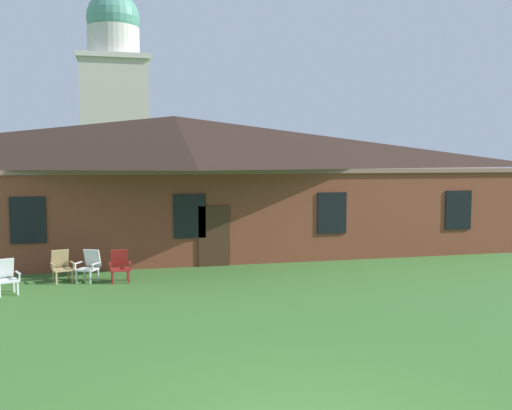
# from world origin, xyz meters

# --- Properties ---
(brick_building) EXTENTS (26.96, 10.40, 5.53)m
(brick_building) POSITION_xyz_m (0.00, 17.48, 2.82)
(brick_building) COLOR brown
(brick_building) RESTS_ON ground
(dome_tower) EXTENTS (5.18, 5.18, 16.97)m
(dome_tower) POSITION_xyz_m (-2.43, 37.38, 7.67)
(dome_tower) COLOR beige
(dome_tower) RESTS_ON ground
(lawn_chair_by_porch) EXTENTS (0.78, 0.83, 0.96)m
(lawn_chair_by_porch) POSITION_xyz_m (-5.43, 9.77, 0.50)
(lawn_chair_by_porch) COLOR white
(lawn_chair_by_porch) RESTS_ON ground
(lawn_chair_near_door) EXTENTS (0.75, 0.81, 0.96)m
(lawn_chair_near_door) POSITION_xyz_m (-4.08, 11.08, 0.50)
(lawn_chair_near_door) COLOR tan
(lawn_chair_near_door) RESTS_ON ground
(lawn_chair_left_end) EXTENTS (0.82, 0.85, 0.96)m
(lawn_chair_left_end) POSITION_xyz_m (-3.26, 10.92, 0.50)
(lawn_chair_left_end) COLOR silver
(lawn_chair_left_end) RESTS_ON ground
(lawn_chair_middle) EXTENTS (0.66, 0.69, 0.96)m
(lawn_chair_middle) POSITION_xyz_m (-2.36, 10.67, 0.50)
(lawn_chair_middle) COLOR maroon
(lawn_chair_middle) RESTS_ON ground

